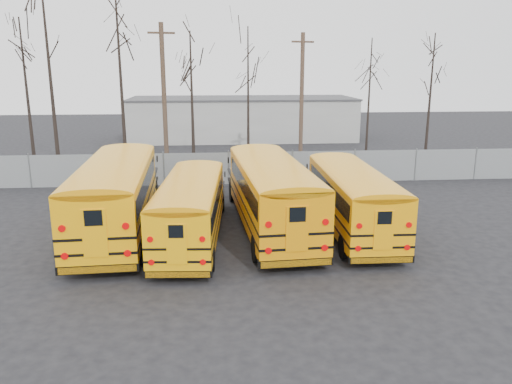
{
  "coord_description": "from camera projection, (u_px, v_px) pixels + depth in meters",
  "views": [
    {
      "loc": [
        -0.85,
        -18.49,
        7.19
      ],
      "look_at": [
        1.0,
        3.49,
        1.6
      ],
      "focal_mm": 35.0,
      "sensor_mm": 36.0,
      "label": 1
    }
  ],
  "objects": [
    {
      "name": "tree_2",
      "position": [
        50.0,
        78.0,
        30.49
      ],
      "size": [
        0.26,
        0.26,
        12.91
      ],
      "primitive_type": "cone",
      "color": "black",
      "rests_on": "ground"
    },
    {
      "name": "tree_7",
      "position": [
        430.0,
        102.0,
        35.3
      ],
      "size": [
        0.26,
        0.26,
        9.4
      ],
      "primitive_type": "cone",
      "color": "black",
      "rests_on": "ground"
    },
    {
      "name": "tree_4",
      "position": [
        192.0,
        104.0,
        33.4
      ],
      "size": [
        0.26,
        0.26,
        9.4
      ],
      "primitive_type": "cone",
      "color": "black",
      "rests_on": "ground"
    },
    {
      "name": "tree_5",
      "position": [
        248.0,
        102.0,
        33.54
      ],
      "size": [
        0.26,
        0.26,
        9.7
      ],
      "primitive_type": "cone",
      "color": "black",
      "rests_on": "ground"
    },
    {
      "name": "bus_d",
      "position": [
        351.0,
        194.0,
        22.04
      ],
      "size": [
        2.57,
        10.45,
        2.91
      ],
      "rotation": [
        0.0,
        0.0,
        -0.02
      ],
      "color": "black",
      "rests_on": "ground"
    },
    {
      "name": "utility_pole_right",
      "position": [
        302.0,
        100.0,
        35.58
      ],
      "size": [
        1.65,
        0.58,
        9.44
      ],
      "rotation": [
        0.0,
        0.0,
        0.28
      ],
      "color": "#4C382B",
      "rests_on": "ground"
    },
    {
      "name": "fence",
      "position": [
        229.0,
        168.0,
        31.04
      ],
      "size": [
        40.0,
        0.04,
        2.0
      ],
      "primitive_type": "cube",
      "color": "gray",
      "rests_on": "ground"
    },
    {
      "name": "bus_c",
      "position": [
        271.0,
        189.0,
        22.08
      ],
      "size": [
        3.43,
        11.82,
        3.27
      ],
      "rotation": [
        0.0,
        0.0,
        0.06
      ],
      "color": "black",
      "rests_on": "ground"
    },
    {
      "name": "tree_1",
      "position": [
        27.0,
        96.0,
        34.45
      ],
      "size": [
        0.26,
        0.26,
        10.36
      ],
      "primitive_type": "cone",
      "color": "black",
      "rests_on": "ground"
    },
    {
      "name": "tree_6",
      "position": [
        369.0,
        103.0,
        36.02
      ],
      "size": [
        0.26,
        0.26,
        9.11
      ],
      "primitive_type": "cone",
      "color": "black",
      "rests_on": "ground"
    },
    {
      "name": "bus_b",
      "position": [
        191.0,
        204.0,
        20.68
      ],
      "size": [
        2.95,
        10.1,
        2.79
      ],
      "rotation": [
        0.0,
        0.0,
        -0.07
      ],
      "color": "black",
      "rests_on": "ground"
    },
    {
      "name": "distant_building",
      "position": [
        242.0,
        119.0,
        50.28
      ],
      "size": [
        22.0,
        8.0,
        4.0
      ],
      "primitive_type": "cube",
      "color": "#B3B3AD",
      "rests_on": "ground"
    },
    {
      "name": "tree_3",
      "position": [
        121.0,
        80.0,
        32.71
      ],
      "size": [
        0.26,
        0.26,
        12.56
      ],
      "primitive_type": "cone",
      "color": "black",
      "rests_on": "ground"
    },
    {
      "name": "ground",
      "position": [
        238.0,
        253.0,
        19.7
      ],
      "size": [
        120.0,
        120.0,
        0.0
      ],
      "primitive_type": "plane",
      "color": "black",
      "rests_on": "ground"
    },
    {
      "name": "utility_pole_left",
      "position": [
        164.0,
        98.0,
        33.1
      ],
      "size": [
        1.76,
        0.46,
        9.91
      ],
      "rotation": [
        0.0,
        0.0,
        0.19
      ],
      "color": "#483628",
      "rests_on": "ground"
    },
    {
      "name": "bus_a",
      "position": [
        116.0,
        190.0,
        21.65
      ],
      "size": [
        3.3,
        12.07,
        3.35
      ],
      "rotation": [
        0.0,
        0.0,
        0.05
      ],
      "color": "black",
      "rests_on": "ground"
    }
  ]
}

